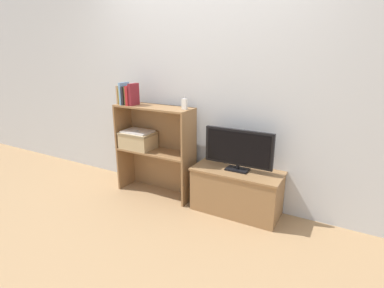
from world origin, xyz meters
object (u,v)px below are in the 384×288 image
book_tan (121,95)px  book_maroon (134,94)px  baby_monitor (184,104)px  tv (238,149)px  tv_stand (236,191)px  book_olive (128,96)px  laptop (138,131)px  book_skyblue (124,93)px  book_crimson (131,95)px  storage_basket_left (138,139)px  book_mustard (123,96)px  book_charcoal (127,95)px

book_tan → book_maroon: bearing=0.0°
baby_monitor → book_maroon: bearing=-175.5°
tv → tv_stand: bearing=90.0°
book_olive → laptop: (0.07, 0.03, -0.40)m
book_skyblue → book_crimson: (0.09, 0.00, -0.02)m
tv → book_olive: bearing=-176.2°
book_crimson → storage_basket_left: book_crimson is taller
book_tan → book_skyblue: (0.06, 0.00, 0.02)m
tv_stand → tv: tv is taller
book_mustard → book_crimson: 0.12m
tv → book_olive: (-1.26, -0.08, 0.43)m
book_charcoal → laptop: book_charcoal is taller
book_olive → book_maroon: (0.08, 0.00, 0.02)m
book_tan → book_skyblue: book_skyblue is taller
tv → book_mustard: (-1.34, -0.08, 0.42)m
tv_stand → book_charcoal: 1.56m
book_skyblue → book_maroon: bearing=0.0°
book_tan → baby_monitor: book_tan is taller
book_olive → tv: bearing=3.8°
book_crimson → book_maroon: (0.04, 0.00, 0.01)m
tv → book_tan: book_tan is taller
book_charcoal → laptop: size_ratio=0.61×
laptop → book_maroon: bearing=-87.8°
tv → book_crimson: (-1.22, -0.08, 0.44)m
book_maroon → baby_monitor: 0.61m
tv → book_skyblue: bearing=-176.4°
tv_stand → book_maroon: bearing=-175.9°
tv_stand → book_olive: bearing=-176.1°
storage_basket_left → book_tan: bearing=-170.2°
book_skyblue → book_olive: (0.06, 0.00, -0.02)m
book_crimson → book_tan: bearing=180.0°
book_charcoal → book_crimson: book_crimson is taller
book_skyblue → laptop: book_skyblue is taller
baby_monitor → laptop: bearing=-178.6°
book_mustard → baby_monitor: book_mustard is taller
book_charcoal → book_olive: 0.03m
book_mustard → book_maroon: size_ratio=0.76×
storage_basket_left → book_olive: bearing=-156.5°
book_olive → storage_basket_left: (0.07, 0.03, -0.49)m
book_skyblue → book_charcoal: size_ratio=1.20×
tv_stand → tv: (0.00, -0.00, 0.45)m
book_tan → book_crimson: bearing=0.0°
book_charcoal → storage_basket_left: (0.10, 0.03, -0.50)m
tv → baby_monitor: baby_monitor is taller
tv → book_charcoal: book_charcoal is taller
laptop → book_charcoal: bearing=-162.4°
book_tan → tv: bearing=3.5°
storage_basket_left → book_crimson: bearing=-141.4°
book_mustard → book_charcoal: size_ratio=0.89×
book_skyblue → book_charcoal: book_skyblue is taller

